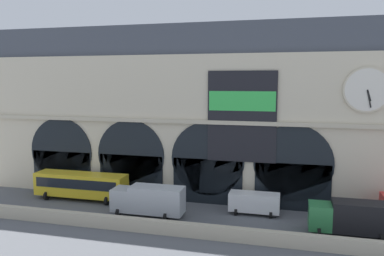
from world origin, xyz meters
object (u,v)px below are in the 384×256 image
object	(u,v)px
van_mideast	(254,202)
box_truck_east	(353,217)
bus_midwest	(81,185)
box_truck_center	(149,200)

from	to	relation	value
van_mideast	box_truck_east	size ratio (longest dim) A/B	0.69
bus_midwest	van_mideast	distance (m)	20.05
bus_midwest	box_truck_east	world-z (taller)	box_truck_east
bus_midwest	box_truck_east	size ratio (longest dim) A/B	1.47
bus_midwest	box_truck_east	xyz separation A→B (m)	(29.16, -3.35, -0.08)
van_mideast	bus_midwest	bearing A→B (deg)	-179.53
box_truck_center	box_truck_east	bearing A→B (deg)	-0.67
box_truck_center	box_truck_east	world-z (taller)	same
box_truck_center	bus_midwest	bearing A→B (deg)	161.99
bus_midwest	box_truck_east	bearing A→B (deg)	-6.55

